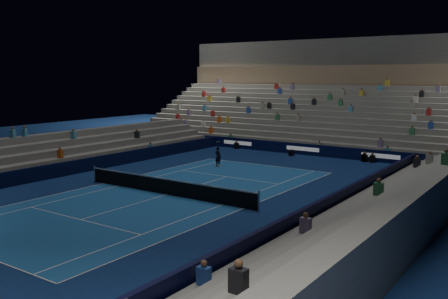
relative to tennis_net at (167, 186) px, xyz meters
name	(u,v)px	position (x,y,z in m)	size (l,w,h in m)	color
ground	(167,195)	(0.00, 0.00, -0.50)	(90.00, 90.00, 0.00)	navy
court_surface	(167,195)	(0.00, 0.00, -0.50)	(10.97, 23.77, 0.01)	#1B5495
sponsor_barrier_far	(303,149)	(0.00, 18.50, 0.00)	(44.00, 0.25, 1.00)	black
sponsor_barrier_east	(317,212)	(9.70, 0.00, 0.00)	(0.25, 37.00, 1.00)	black
sponsor_barrier_west	(63,169)	(-9.70, 0.00, 0.00)	(0.25, 37.00, 1.00)	black
grandstand_main	(344,111)	(0.00, 27.90, 2.87)	(44.00, 15.20, 11.20)	slate
grandstand_east	(389,215)	(13.17, 0.00, 0.41)	(5.00, 37.00, 2.50)	slate
grandstand_west	(34,159)	(-13.17, 0.00, 0.41)	(5.00, 37.00, 2.50)	slate
tennis_net	(167,186)	(0.00, 0.00, 0.00)	(12.90, 0.10, 1.10)	#B2B2B7
tennis_player	(218,157)	(-2.86, 9.29, 0.28)	(0.57, 0.38, 1.58)	black
broadcast_camera	(291,153)	(-0.59, 17.34, -0.23)	(0.42, 0.84, 0.52)	black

